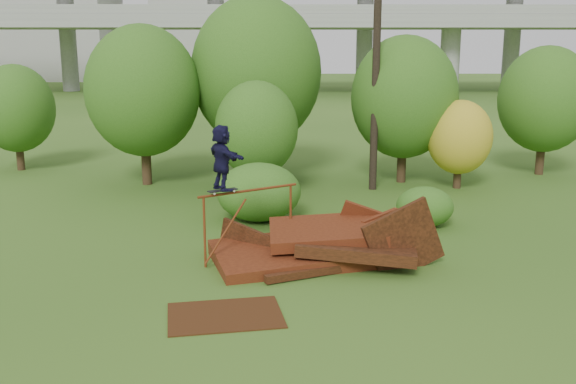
{
  "coord_description": "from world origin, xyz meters",
  "views": [
    {
      "loc": [
        -0.92,
        -13.99,
        5.2
      ],
      "look_at": [
        -0.8,
        2.0,
        1.6
      ],
      "focal_mm": 40.0,
      "sensor_mm": 36.0,
      "label": 1
    }
  ],
  "objects_px": {
    "skater": "(222,157)",
    "utility_pole": "(376,54)",
    "flat_plate": "(225,315)",
    "scrap_pile": "(319,247)"
  },
  "relations": [
    {
      "from": "skater",
      "to": "utility_pole",
      "type": "relative_size",
      "value": 0.16
    },
    {
      "from": "scrap_pile",
      "to": "utility_pole",
      "type": "height_order",
      "value": "utility_pole"
    },
    {
      "from": "utility_pole",
      "to": "flat_plate",
      "type": "bearing_deg",
      "value": -111.2
    },
    {
      "from": "scrap_pile",
      "to": "flat_plate",
      "type": "height_order",
      "value": "scrap_pile"
    },
    {
      "from": "utility_pole",
      "to": "scrap_pile",
      "type": "bearing_deg",
      "value": -106.52
    },
    {
      "from": "flat_plate",
      "to": "utility_pole",
      "type": "relative_size",
      "value": 0.23
    },
    {
      "from": "scrap_pile",
      "to": "flat_plate",
      "type": "xyz_separation_m",
      "value": [
        -2.05,
        -3.33,
        -0.35
      ]
    },
    {
      "from": "scrap_pile",
      "to": "utility_pole",
      "type": "distance_m",
      "value": 9.84
    },
    {
      "from": "scrap_pile",
      "to": "flat_plate",
      "type": "bearing_deg",
      "value": -121.63
    },
    {
      "from": "flat_plate",
      "to": "utility_pole",
      "type": "bearing_deg",
      "value": 68.8
    }
  ]
}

